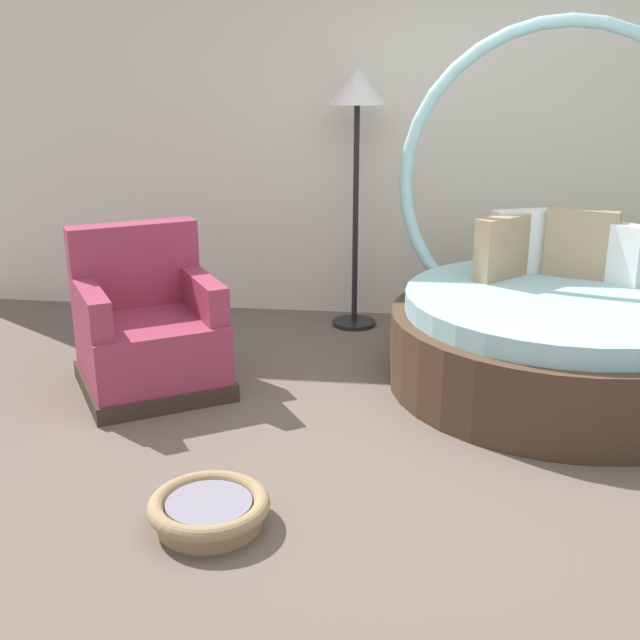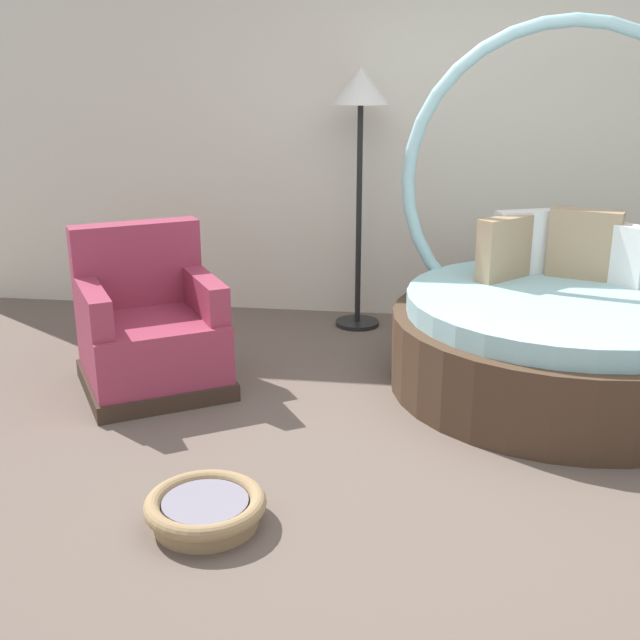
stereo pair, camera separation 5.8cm
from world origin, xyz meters
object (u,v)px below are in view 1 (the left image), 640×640
object	(u,v)px
red_armchair	(148,333)
floor_lamp	(357,111)
pet_basket	(209,510)
round_daybed	(559,319)

from	to	relation	value
red_armchair	floor_lamp	world-z (taller)	floor_lamp
pet_basket	floor_lamp	world-z (taller)	floor_lamp
floor_lamp	pet_basket	bearing A→B (deg)	-98.05
pet_basket	floor_lamp	xyz separation A→B (m)	(0.38, 2.72, 1.46)
round_daybed	pet_basket	bearing A→B (deg)	-133.31
red_armchair	pet_basket	xyz separation A→B (m)	(0.73, -1.42, -0.26)
round_daybed	pet_basket	xyz separation A→B (m)	(-1.68, -1.78, -0.32)
red_armchair	floor_lamp	bearing A→B (deg)	49.50
round_daybed	pet_basket	distance (m)	2.47
red_armchair	pet_basket	bearing A→B (deg)	-62.86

